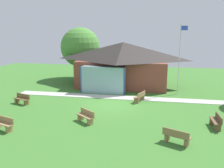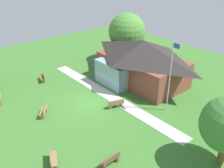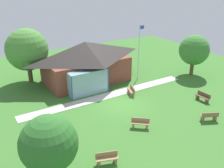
{
  "view_description": "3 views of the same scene",
  "coord_description": "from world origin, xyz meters",
  "px_view_note": "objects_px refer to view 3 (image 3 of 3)",
  "views": [
    {
      "loc": [
        3.83,
        -19.65,
        6.07
      ],
      "look_at": [
        -0.47,
        2.5,
        1.17
      ],
      "focal_mm": 41.07,
      "sensor_mm": 36.0,
      "label": 1
    },
    {
      "loc": [
        16.95,
        -11.61,
        12.4
      ],
      "look_at": [
        0.1,
        2.64,
        1.2
      ],
      "focal_mm": 40.37,
      "sensor_mm": 36.0,
      "label": 2
    },
    {
      "loc": [
        -12.19,
        -18.19,
        11.58
      ],
      "look_at": [
        0.54,
        2.54,
        1.08
      ],
      "focal_mm": 40.85,
      "sensor_mm": 36.0,
      "label": 3
    }
  ],
  "objects_px": {
    "flagpole": "(139,50)",
    "bench_front_right": "(209,116)",
    "bench_front_center": "(140,123)",
    "bench_lawn_far_right": "(203,97)",
    "tree_lawn_corner": "(49,144)",
    "tree_behind_pavilion_left": "(27,50)",
    "pavilion": "(86,61)",
    "bench_mid_left": "(53,128)",
    "tree_east_hedge": "(194,50)",
    "bench_rear_near_path": "(131,91)",
    "bench_front_left": "(107,159)"
  },
  "relations": [
    {
      "from": "flagpole",
      "to": "bench_front_center",
      "type": "relative_size",
      "value": 4.48
    },
    {
      "from": "flagpole",
      "to": "tree_lawn_corner",
      "type": "relative_size",
      "value": 1.39
    },
    {
      "from": "bench_rear_near_path",
      "to": "tree_lawn_corner",
      "type": "distance_m",
      "value": 13.95
    },
    {
      "from": "tree_lawn_corner",
      "to": "bench_front_right",
      "type": "bearing_deg",
      "value": 0.1
    },
    {
      "from": "bench_front_right",
      "to": "bench_front_center",
      "type": "relative_size",
      "value": 1.07
    },
    {
      "from": "flagpole",
      "to": "bench_front_right",
      "type": "xyz_separation_m",
      "value": [
        -0.67,
        -11.01,
        -3.13
      ]
    },
    {
      "from": "bench_front_right",
      "to": "tree_east_hedge",
      "type": "relative_size",
      "value": 0.31
    },
    {
      "from": "bench_mid_left",
      "to": "bench_front_right",
      "type": "bearing_deg",
      "value": 176.55
    },
    {
      "from": "pavilion",
      "to": "bench_lawn_far_right",
      "type": "xyz_separation_m",
      "value": [
        7.58,
        -10.65,
        -2.03
      ]
    },
    {
      "from": "flagpole",
      "to": "bench_rear_near_path",
      "type": "distance_m",
      "value": 5.57
    },
    {
      "from": "bench_mid_left",
      "to": "bench_rear_near_path",
      "type": "relative_size",
      "value": 1.0
    },
    {
      "from": "bench_lawn_far_right",
      "to": "bench_rear_near_path",
      "type": "xyz_separation_m",
      "value": [
        -5.17,
        4.94,
        0.0
      ]
    },
    {
      "from": "bench_lawn_far_right",
      "to": "tree_east_hedge",
      "type": "xyz_separation_m",
      "value": [
        4.6,
        5.7,
        2.73
      ]
    },
    {
      "from": "bench_lawn_far_right",
      "to": "tree_east_hedge",
      "type": "distance_m",
      "value": 7.82
    },
    {
      "from": "bench_lawn_far_right",
      "to": "bench_front_left",
      "type": "bearing_deg",
      "value": 100.06
    },
    {
      "from": "pavilion",
      "to": "bench_front_center",
      "type": "height_order",
      "value": "pavilion"
    },
    {
      "from": "pavilion",
      "to": "bench_rear_near_path",
      "type": "distance_m",
      "value": 6.52
    },
    {
      "from": "pavilion",
      "to": "bench_front_center",
      "type": "relative_size",
      "value": 7.08
    },
    {
      "from": "bench_front_left",
      "to": "bench_front_center",
      "type": "relative_size",
      "value": 1.08
    },
    {
      "from": "bench_front_center",
      "to": "tree_behind_pavilion_left",
      "type": "distance_m",
      "value": 15.65
    },
    {
      "from": "bench_front_center",
      "to": "tree_lawn_corner",
      "type": "bearing_deg",
      "value": 54.26
    },
    {
      "from": "bench_front_right",
      "to": "tree_lawn_corner",
      "type": "relative_size",
      "value": 0.33
    },
    {
      "from": "bench_front_left",
      "to": "bench_front_right",
      "type": "distance_m",
      "value": 10.21
    },
    {
      "from": "pavilion",
      "to": "tree_east_hedge",
      "type": "height_order",
      "value": "tree_east_hedge"
    },
    {
      "from": "bench_front_right",
      "to": "tree_lawn_corner",
      "type": "distance_m",
      "value": 14.12
    },
    {
      "from": "tree_behind_pavilion_left",
      "to": "bench_rear_near_path",
      "type": "bearing_deg",
      "value": -47.75
    },
    {
      "from": "bench_front_left",
      "to": "tree_behind_pavilion_left",
      "type": "height_order",
      "value": "tree_behind_pavilion_left"
    },
    {
      "from": "bench_front_center",
      "to": "bench_lawn_far_right",
      "type": "bearing_deg",
      "value": -136.54
    },
    {
      "from": "bench_front_left",
      "to": "tree_east_hedge",
      "type": "height_order",
      "value": "tree_east_hedge"
    },
    {
      "from": "flagpole",
      "to": "bench_front_right",
      "type": "relative_size",
      "value": 4.19
    },
    {
      "from": "bench_rear_near_path",
      "to": "tree_behind_pavilion_left",
      "type": "xyz_separation_m",
      "value": [
        -8.04,
        8.85,
        3.46
      ]
    },
    {
      "from": "flagpole",
      "to": "bench_mid_left",
      "type": "distance_m",
      "value": 14.31
    },
    {
      "from": "bench_front_left",
      "to": "tree_lawn_corner",
      "type": "xyz_separation_m",
      "value": [
        -3.68,
        0.05,
        2.57
      ]
    },
    {
      "from": "bench_front_right",
      "to": "tree_east_hedge",
      "type": "distance_m",
      "value": 11.48
    },
    {
      "from": "bench_front_right",
      "to": "bench_mid_left",
      "type": "xyz_separation_m",
      "value": [
        -12.05,
        5.24,
        0.0
      ]
    },
    {
      "from": "bench_mid_left",
      "to": "bench_rear_near_path",
      "type": "bearing_deg",
      "value": -144.8
    },
    {
      "from": "bench_lawn_far_right",
      "to": "tree_behind_pavilion_left",
      "type": "height_order",
      "value": "tree_behind_pavilion_left"
    },
    {
      "from": "tree_lawn_corner",
      "to": "bench_lawn_far_right",
      "type": "bearing_deg",
      "value": 9.91
    },
    {
      "from": "tree_lawn_corner",
      "to": "bench_front_left",
      "type": "bearing_deg",
      "value": -0.84
    },
    {
      "from": "bench_front_right",
      "to": "bench_front_center",
      "type": "bearing_deg",
      "value": -175.49
    },
    {
      "from": "tree_lawn_corner",
      "to": "tree_behind_pavilion_left",
      "type": "distance_m",
      "value": 17.0
    },
    {
      "from": "bench_lawn_far_right",
      "to": "bench_rear_near_path",
      "type": "distance_m",
      "value": 7.16
    },
    {
      "from": "tree_behind_pavilion_left",
      "to": "bench_mid_left",
      "type": "bearing_deg",
      "value": -96.94
    },
    {
      "from": "bench_mid_left",
      "to": "bench_front_center",
      "type": "height_order",
      "value": "same"
    },
    {
      "from": "bench_lawn_far_right",
      "to": "bench_rear_near_path",
      "type": "relative_size",
      "value": 0.97
    },
    {
      "from": "tree_lawn_corner",
      "to": "tree_east_hedge",
      "type": "bearing_deg",
      "value": 22.17
    },
    {
      "from": "bench_front_center",
      "to": "bench_front_left",
      "type": "bearing_deg",
      "value": 65.9
    },
    {
      "from": "bench_front_left",
      "to": "bench_front_center",
      "type": "xyz_separation_m",
      "value": [
        4.5,
        2.28,
        0.0
      ]
    },
    {
      "from": "bench_front_left",
      "to": "tree_behind_pavilion_left",
      "type": "bearing_deg",
      "value": -69.58
    },
    {
      "from": "pavilion",
      "to": "bench_lawn_far_right",
      "type": "distance_m",
      "value": 13.23
    }
  ]
}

